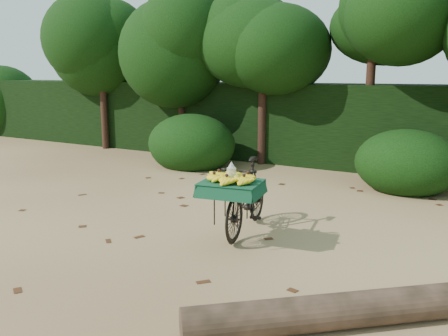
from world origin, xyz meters
The scene contains 7 objects.
ground centered at (0.00, 0.00, 0.00)m, with size 80.00×80.00×0.00m, color tan.
vendor_bicycle centered at (0.08, 0.98, 0.49)m, with size 0.84×1.75×0.96m.
fallen_log centered at (2.39, -0.26, 0.15)m, with size 0.29×0.29×4.05m, color brown.
hedge_backdrop centered at (0.00, 6.30, 0.90)m, with size 26.00×1.80×1.80m, color black.
tree_row centered at (-0.65, 5.50, 2.00)m, with size 14.50×2.00×4.00m, color black, non-canonical shape.
bush_clumps centered at (0.50, 4.30, 0.45)m, with size 8.80×1.70×0.90m, color black, non-canonical shape.
leaf_litter centered at (0.00, 0.65, 0.01)m, with size 7.00×7.30×0.01m, color #442412, non-canonical shape.
Camera 1 is at (2.79, -4.27, 2.04)m, focal length 38.00 mm.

